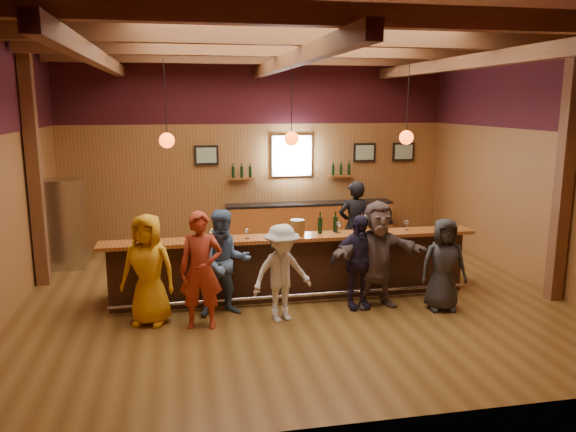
{
  "coord_description": "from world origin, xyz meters",
  "views": [
    {
      "loc": [
        -1.83,
        -9.07,
        3.28
      ],
      "look_at": [
        0.0,
        0.3,
        1.35
      ],
      "focal_mm": 35.0,
      "sensor_mm": 36.0,
      "label": 1
    }
  ],
  "objects": [
    {
      "name": "wine_shelves",
      "position": [
        0.8,
        3.88,
        1.62
      ],
      "size": [
        3.0,
        0.18,
        0.3
      ],
      "color": "brown",
      "rests_on": "room"
    },
    {
      "name": "customer_denim",
      "position": [
        -1.18,
        -0.65,
        0.84
      ],
      "size": [
        0.88,
        0.72,
        1.68
      ],
      "primitive_type": "imported",
      "rotation": [
        0.0,
        0.0,
        0.11
      ],
      "color": "#46638C",
      "rests_on": "ground"
    },
    {
      "name": "room",
      "position": [
        0.0,
        0.06,
        3.21
      ],
      "size": [
        9.04,
        9.0,
        4.52
      ],
      "color": "brown",
      "rests_on": "ground"
    },
    {
      "name": "bottle_a",
      "position": [
        0.47,
        -0.11,
        1.25
      ],
      "size": [
        0.08,
        0.08,
        0.37
      ],
      "color": "black",
      "rests_on": "bar_counter"
    },
    {
      "name": "glass_d",
      "position": [
        -0.79,
        -0.24,
        1.23
      ],
      "size": [
        0.08,
        0.08,
        0.17
      ],
      "color": "silver",
      "rests_on": "bar_counter"
    },
    {
      "name": "glass_e",
      "position": [
        -0.24,
        -0.13,
        1.24
      ],
      "size": [
        0.08,
        0.08,
        0.18
      ],
      "color": "silver",
      "rests_on": "bar_counter"
    },
    {
      "name": "stainless_fridge",
      "position": [
        -4.1,
        2.6,
        0.9
      ],
      "size": [
        0.7,
        0.7,
        1.8
      ],
      "primitive_type": "cube",
      "color": "silver",
      "rests_on": "ground"
    },
    {
      "name": "bottle_b",
      "position": [
        0.76,
        -0.05,
        1.25
      ],
      "size": [
        0.08,
        0.08,
        0.36
      ],
      "color": "black",
      "rests_on": "bar_counter"
    },
    {
      "name": "bar_counter",
      "position": [
        0.02,
        0.15,
        0.52
      ],
      "size": [
        6.3,
        1.07,
        1.11
      ],
      "color": "black",
      "rests_on": "ground"
    },
    {
      "name": "back_bar_cabinet",
      "position": [
        1.2,
        3.72,
        0.48
      ],
      "size": [
        4.0,
        0.52,
        0.95
      ],
      "color": "brown",
      "rests_on": "ground"
    },
    {
      "name": "bartender",
      "position": [
        1.53,
        1.29,
        0.89
      ],
      "size": [
        0.68,
        0.46,
        1.79
      ],
      "primitive_type": "imported",
      "rotation": [
        0.0,
        0.0,
        3.2
      ],
      "color": "black",
      "rests_on": "ground"
    },
    {
      "name": "pendant_lights",
      "position": [
        0.0,
        0.0,
        2.71
      ],
      "size": [
        4.24,
        0.24,
        1.37
      ],
      "color": "black",
      "rests_on": "room"
    },
    {
      "name": "glass_g",
      "position": [
        1.24,
        -0.16,
        1.23
      ],
      "size": [
        0.07,
        0.07,
        0.17
      ],
      "color": "silver",
      "rests_on": "bar_counter"
    },
    {
      "name": "customer_white",
      "position": [
        -0.36,
        -1.06,
        0.75
      ],
      "size": [
        1.1,
        0.83,
        1.51
      ],
      "primitive_type": "imported",
      "rotation": [
        0.0,
        0.0,
        0.31
      ],
      "color": "silver",
      "rests_on": "ground"
    },
    {
      "name": "glass_f",
      "position": [
        0.79,
        -0.13,
        1.25
      ],
      "size": [
        0.09,
        0.09,
        0.2
      ],
      "color": "silver",
      "rests_on": "bar_counter"
    },
    {
      "name": "customer_navy",
      "position": [
        0.94,
        -0.76,
        0.77
      ],
      "size": [
        0.92,
        0.4,
        1.54
      ],
      "primitive_type": "imported",
      "rotation": [
        0.0,
        0.0,
        0.03
      ],
      "color": "#201A34",
      "rests_on": "ground"
    },
    {
      "name": "customer_orange",
      "position": [
        -2.34,
        -0.79,
        0.84
      ],
      "size": [
        0.95,
        0.77,
        1.69
      ],
      "primitive_type": "imported",
      "rotation": [
        0.0,
        0.0,
        -0.32
      ],
      "color": "orange",
      "rests_on": "ground"
    },
    {
      "name": "glass_h",
      "position": [
        2.02,
        -0.14,
        1.24
      ],
      "size": [
        0.08,
        0.08,
        0.18
      ],
      "color": "silver",
      "rests_on": "bar_counter"
    },
    {
      "name": "customer_redvest",
      "position": [
        -1.57,
        -1.09,
        0.87
      ],
      "size": [
        0.69,
        0.51,
        1.75
      ],
      "primitive_type": "imported",
      "rotation": [
        0.0,
        0.0,
        -0.14
      ],
      "color": "#9F311C",
      "rests_on": "ground"
    },
    {
      "name": "ice_bucket",
      "position": [
        0.07,
        -0.17,
        1.24
      ],
      "size": [
        0.24,
        0.24,
        0.27
      ],
      "primitive_type": "cylinder",
      "color": "brown",
      "rests_on": "bar_counter"
    },
    {
      "name": "glass_b",
      "position": [
        -2.21,
        -0.14,
        1.24
      ],
      "size": [
        0.08,
        0.08,
        0.19
      ],
      "color": "silver",
      "rests_on": "bar_counter"
    },
    {
      "name": "customer_dark",
      "position": [
        2.26,
        -1.1,
        0.75
      ],
      "size": [
        0.8,
        0.58,
        1.5
      ],
      "primitive_type": "imported",
      "rotation": [
        0.0,
        0.0,
        -0.15
      ],
      "color": "#27272A",
      "rests_on": "ground"
    },
    {
      "name": "glass_c",
      "position": [
        -1.35,
        -0.22,
        1.25
      ],
      "size": [
        0.09,
        0.09,
        0.19
      ],
      "color": "silver",
      "rests_on": "bar_counter"
    },
    {
      "name": "glass_a",
      "position": [
        -2.41,
        -0.11,
        1.25
      ],
      "size": [
        0.09,
        0.09,
        0.19
      ],
      "color": "silver",
      "rests_on": "bar_counter"
    },
    {
      "name": "window",
      "position": [
        0.8,
        3.95,
        2.05
      ],
      "size": [
        0.95,
        0.09,
        0.95
      ],
      "color": "silver",
      "rests_on": "room"
    },
    {
      "name": "framed_pictures",
      "position": [
        1.67,
        3.94,
        2.1
      ],
      "size": [
        5.35,
        0.05,
        0.45
      ],
      "color": "black",
      "rests_on": "room"
    },
    {
      "name": "customer_brown",
      "position": [
        1.26,
        -0.76,
        0.88
      ],
      "size": [
        1.64,
        0.57,
        1.75
      ],
      "primitive_type": "imported",
      "rotation": [
        0.0,
        0.0,
        0.03
      ],
      "color": "#5E4C4B",
      "rests_on": "ground"
    }
  ]
}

